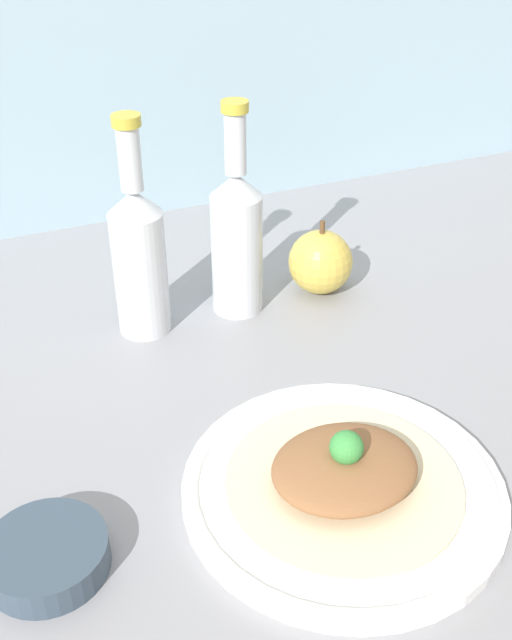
{
  "coord_description": "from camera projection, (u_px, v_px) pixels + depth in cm",
  "views": [
    {
      "loc": [
        -32.99,
        -57.12,
        51.48
      ],
      "look_at": [
        -7.31,
        2.59,
        9.42
      ],
      "focal_mm": 42.0,
      "sensor_mm": 36.0,
      "label": 1
    }
  ],
  "objects": [
    {
      "name": "ground_plane",
      "position": [
        325.0,
        403.0,
        0.84
      ],
      "size": [
        180.0,
        110.0,
        4.0
      ],
      "primitive_type": "cube",
      "color": "gray"
    },
    {
      "name": "apple",
      "position": [
        320.0,
        262.0,
        0.99
      ],
      "size": [
        8.55,
        8.55,
        10.18
      ],
      "color": "gold",
      "rests_on": "ground_plane"
    },
    {
      "name": "cider_bottle_right",
      "position": [
        237.0,
        236.0,
        0.92
      ],
      "size": [
        6.42,
        6.42,
        26.9
      ],
      "color": "silver",
      "rests_on": "ground_plane"
    },
    {
      "name": "dipping_bowl",
      "position": [
        47.0,
        556.0,
        0.62
      ],
      "size": [
        10.37,
        10.37,
        2.78
      ],
      "color": "#384756",
      "rests_on": "ground_plane"
    },
    {
      "name": "plate",
      "position": [
        343.0,
        487.0,
        0.69
      ],
      "size": [
        29.91,
        29.91,
        1.62
      ],
      "color": "white",
      "rests_on": "ground_plane"
    },
    {
      "name": "cider_bottle_left",
      "position": [
        139.0,
        255.0,
        0.88
      ],
      "size": [
        6.42,
        6.42,
        26.9
      ],
      "color": "silver",
      "rests_on": "ground_plane"
    },
    {
      "name": "plated_food",
      "position": [
        344.0,
        471.0,
        0.68
      ],
      "size": [
        21.94,
        21.94,
        5.95
      ],
      "color": "beige",
      "rests_on": "plate"
    }
  ]
}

